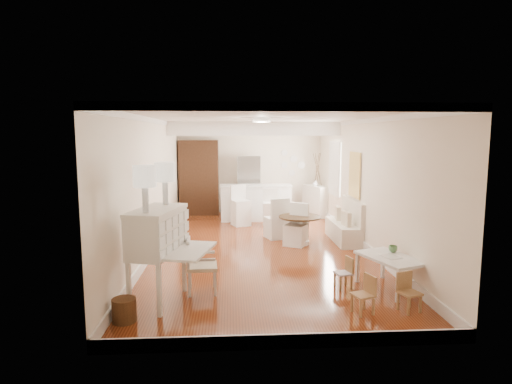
{
  "coord_description": "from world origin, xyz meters",
  "views": [
    {
      "loc": [
        -0.64,
        -9.11,
        2.45
      ],
      "look_at": [
        -0.06,
        0.3,
        1.2
      ],
      "focal_mm": 30.0,
      "sensor_mm": 36.0,
      "label": 1
    }
  ],
  "objects": [
    {
      "name": "wicker_basket",
      "position": [
        -2.05,
        -3.63,
        0.16
      ],
      "size": [
        0.36,
        0.36,
        0.32
      ],
      "primitive_type": "cylinder",
      "rotation": [
        0.0,
        0.0,
        0.15
      ],
      "color": "#513119",
      "rests_on": "ground"
    },
    {
      "name": "kids_chair_c",
      "position": [
        1.85,
        -3.54,
        0.28
      ],
      "size": [
        0.34,
        0.34,
        0.55
      ],
      "primitive_type": "cube",
      "rotation": [
        0.0,
        0.0,
        0.33
      ],
      "color": "#9B7246",
      "rests_on": "ground"
    },
    {
      "name": "room",
      "position": [
        0.04,
        0.32,
        1.98
      ],
      "size": [
        9.0,
        9.04,
        2.82
      ],
      "color": "brown",
      "rests_on": "ground"
    },
    {
      "name": "kids_chair_b",
      "position": [
        1.17,
        -2.58,
        0.26
      ],
      "size": [
        0.3,
        0.3,
        0.52
      ],
      "primitive_type": "cube",
      "rotation": [
        0.0,
        0.0,
        -1.34
      ],
      "color": "olive",
      "rests_on": "ground"
    },
    {
      "name": "pantry_cabinet",
      "position": [
        -1.6,
        4.18,
        1.15
      ],
      "size": [
        1.2,
        0.6,
        2.3
      ],
      "primitive_type": "cube",
      "color": "#381E11",
      "rests_on": "ground"
    },
    {
      "name": "slip_chair_far",
      "position": [
        0.46,
        0.88,
        0.49
      ],
      "size": [
        0.6,
        0.61,
        0.98
      ],
      "primitive_type": "cube",
      "rotation": [
        0.0,
        0.0,
        -2.81
      ],
      "color": "white",
      "rests_on": "ground"
    },
    {
      "name": "branch_vase",
      "position": [
        1.95,
        3.59,
        1.02
      ],
      "size": [
        0.21,
        0.21,
        0.17
      ],
      "primitive_type": "imported",
      "rotation": [
        0.0,
        0.0,
        -0.36
      ],
      "color": "white",
      "rests_on": "sideboard"
    },
    {
      "name": "pencil_cup",
      "position": [
        2.03,
        -2.41,
        0.59
      ],
      "size": [
        0.17,
        0.17,
        0.11
      ],
      "primitive_type": "imported",
      "rotation": [
        0.0,
        0.0,
        -0.3
      ],
      "color": "#588B51",
      "rests_on": "kids_table"
    },
    {
      "name": "breakfast_counter",
      "position": [
        0.1,
        3.1,
        0.52
      ],
      "size": [
        2.05,
        0.65,
        1.03
      ],
      "primitive_type": "cube",
      "color": "white",
      "rests_on": "ground"
    },
    {
      "name": "bar_stool_right",
      "position": [
        0.46,
        2.36,
        0.5
      ],
      "size": [
        0.42,
        0.42,
        1.01
      ],
      "primitive_type": "cube",
      "rotation": [
        0.0,
        0.0,
        -0.04
      ],
      "color": "white",
      "rests_on": "ground"
    },
    {
      "name": "sideboard",
      "position": [
        2.0,
        3.62,
        0.47
      ],
      "size": [
        0.77,
        1.07,
        0.93
      ],
      "primitive_type": "cube",
      "rotation": [
        0.0,
        0.0,
        0.39
      ],
      "color": "white",
      "rests_on": "ground"
    },
    {
      "name": "kids_chair_a",
      "position": [
        1.18,
        -3.57,
        0.27
      ],
      "size": [
        0.34,
        0.34,
        0.55
      ],
      "primitive_type": "cube",
      "rotation": [
        0.0,
        0.0,
        -1.25
      ],
      "color": "#AC7E4E",
      "rests_on": "ground"
    },
    {
      "name": "gustavian_armchair",
      "position": [
        -1.09,
        -2.61,
        0.43
      ],
      "size": [
        0.53,
        0.53,
        0.87
      ],
      "primitive_type": "cube",
      "rotation": [
        0.0,
        0.0,
        1.64
      ],
      "color": "silver",
      "rests_on": "ground"
    },
    {
      "name": "slip_chair_near",
      "position": [
        0.82,
        0.17,
        0.47
      ],
      "size": [
        0.62,
        0.62,
        0.93
      ],
      "primitive_type": "cube",
      "rotation": [
        0.0,
        0.0,
        -0.53
      ],
      "color": "white",
      "rests_on": "ground"
    },
    {
      "name": "fridge",
      "position": [
        0.3,
        4.15,
        0.9
      ],
      "size": [
        0.75,
        0.65,
        1.8
      ],
      "primitive_type": "imported",
      "color": "silver",
      "rests_on": "ground"
    },
    {
      "name": "bar_stool_left",
      "position": [
        -0.35,
        2.4,
        0.55
      ],
      "size": [
        0.57,
        0.57,
        1.1
      ],
      "primitive_type": "cube",
      "rotation": [
        0.0,
        0.0,
        0.36
      ],
      "color": "white",
      "rests_on": "ground"
    },
    {
      "name": "banquette",
      "position": [
        1.99,
        0.5,
        0.49
      ],
      "size": [
        0.52,
        1.6,
        0.98
      ],
      "primitive_type": "cube",
      "color": "silver",
      "rests_on": "ground"
    },
    {
      "name": "secretary_bureau",
      "position": [
        -1.7,
        -2.98,
        0.7
      ],
      "size": [
        1.33,
        1.35,
        1.41
      ],
      "primitive_type": "cube",
      "rotation": [
        0.0,
        0.0,
        -0.24
      ],
      "color": "white",
      "rests_on": "ground"
    },
    {
      "name": "kids_table",
      "position": [
        1.9,
        -2.67,
        0.27
      ],
      "size": [
        0.98,
        1.23,
        0.54
      ],
      "primitive_type": "cube",
      "rotation": [
        0.0,
        0.0,
        0.36
      ],
      "color": "white",
      "rests_on": "ground"
    },
    {
      "name": "dining_table",
      "position": [
        0.92,
        0.25,
        0.32
      ],
      "size": [
        1.2,
        1.2,
        0.65
      ],
      "primitive_type": "cylinder",
      "rotation": [
        0.0,
        0.0,
        -0.32
      ],
      "color": "#3F2914",
      "rests_on": "ground"
    }
  ]
}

